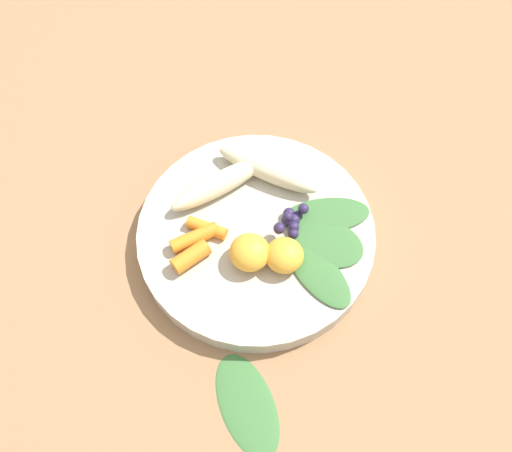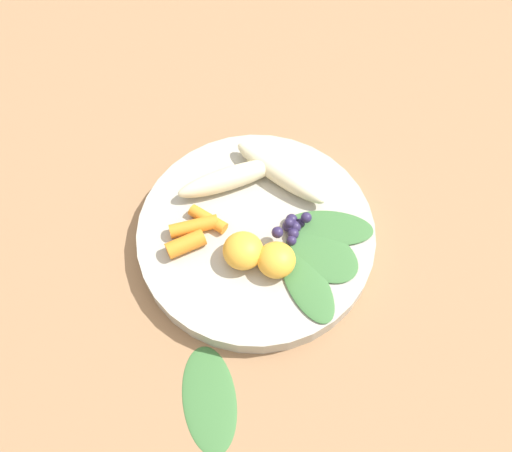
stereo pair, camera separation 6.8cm
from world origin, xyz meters
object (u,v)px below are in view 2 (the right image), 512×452
at_px(bowl, 256,235).
at_px(orange_segment_near, 274,261).
at_px(banana_peeled_left, 227,179).
at_px(kale_leaf_stray, 209,399).
at_px(banana_peeled_right, 280,173).

height_order(bowl, orange_segment_near, orange_segment_near).
xyz_separation_m(banana_peeled_left, kale_leaf_stray, (0.22, -0.12, -0.04)).
bearing_deg(banana_peeled_left, banana_peeled_right, 167.86).
distance_m(banana_peeled_left, kale_leaf_stray, 0.26).
distance_m(banana_peeled_left, orange_segment_near, 0.12).
relative_size(banana_peeled_left, orange_segment_near, 3.05).
xyz_separation_m(bowl, orange_segment_near, (0.05, -0.00, 0.03)).
height_order(banana_peeled_left, orange_segment_near, orange_segment_near).
relative_size(bowl, banana_peeled_right, 2.12).
bearing_deg(banana_peeled_left, orange_segment_near, 95.94).
height_order(banana_peeled_left, kale_leaf_stray, banana_peeled_left).
xyz_separation_m(banana_peeled_left, banana_peeled_right, (0.02, 0.06, 0.00)).
bearing_deg(banana_peeled_right, orange_segment_near, 125.21).
bearing_deg(kale_leaf_stray, banana_peeled_left, 166.69).
height_order(banana_peeled_left, banana_peeled_right, same).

